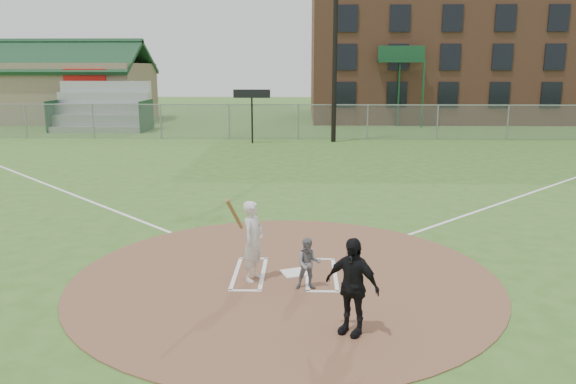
{
  "coord_description": "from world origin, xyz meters",
  "views": [
    {
      "loc": [
        0.37,
        -10.52,
        4.08
      ],
      "look_at": [
        0.0,
        2.0,
        1.3
      ],
      "focal_mm": 35.0,
      "sensor_mm": 36.0,
      "label": 1
    }
  ],
  "objects_px": {
    "home_plate": "(294,273)",
    "umpire": "(352,286)",
    "batter_at_plate": "(253,241)",
    "catcher": "(308,264)"
  },
  "relations": [
    {
      "from": "home_plate",
      "to": "umpire",
      "type": "height_order",
      "value": "umpire"
    },
    {
      "from": "umpire",
      "to": "batter_at_plate",
      "type": "distance_m",
      "value": 2.8
    },
    {
      "from": "umpire",
      "to": "batter_at_plate",
      "type": "height_order",
      "value": "batter_at_plate"
    },
    {
      "from": "umpire",
      "to": "batter_at_plate",
      "type": "xyz_separation_m",
      "value": [
        -1.73,
        2.2,
        0.02
      ]
    },
    {
      "from": "home_plate",
      "to": "umpire",
      "type": "xyz_separation_m",
      "value": [
        0.93,
        -2.55,
        0.76
      ]
    },
    {
      "from": "batter_at_plate",
      "to": "home_plate",
      "type": "bearing_deg",
      "value": 23.49
    },
    {
      "from": "umpire",
      "to": "batter_at_plate",
      "type": "relative_size",
      "value": 0.87
    },
    {
      "from": "catcher",
      "to": "batter_at_plate",
      "type": "bearing_deg",
      "value": 154.38
    },
    {
      "from": "home_plate",
      "to": "batter_at_plate",
      "type": "height_order",
      "value": "batter_at_plate"
    },
    {
      "from": "batter_at_plate",
      "to": "catcher",
      "type": "bearing_deg",
      "value": -20.74
    }
  ]
}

